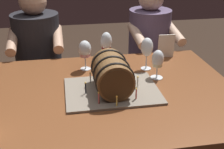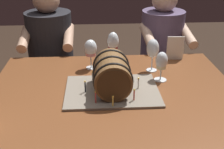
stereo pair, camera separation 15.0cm
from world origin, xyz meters
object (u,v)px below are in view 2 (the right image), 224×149
wine_glass_empty (153,49)px  person_seated_right (160,64)px  wine_glass_rose (91,49)px  wine_glass_red (113,43)px  wine_glass_white (162,62)px  person_seated_left (52,65)px  barrel_cake (112,77)px  dining_table (113,106)px  menu_card (175,48)px

wine_glass_empty → person_seated_right: (0.19, 0.56, -0.34)m
wine_glass_rose → wine_glass_red: wine_glass_red is taller
wine_glass_white → person_seated_left: size_ratio=0.15×
wine_glass_empty → wine_glass_rose: 0.37m
barrel_cake → wine_glass_empty: 0.37m
wine_glass_white → person_seated_left: (-0.71, 0.70, -0.30)m
dining_table → person_seated_left: bearing=118.4°
wine_glass_white → wine_glass_red: size_ratio=0.81×
wine_glass_empty → person_seated_right: 0.68m
dining_table → wine_glass_white: bearing=21.5°
wine_glass_rose → person_seated_left: person_seated_left is taller
wine_glass_empty → menu_card: (0.18, 0.17, -0.06)m
wine_glass_red → menu_card: (0.41, 0.05, -0.06)m
wine_glass_white → person_seated_right: bearing=76.9°
wine_glass_white → menu_card: 0.34m
wine_glass_white → wine_glass_red: bearing=134.8°
dining_table → wine_glass_empty: bearing=44.4°
wine_glass_red → wine_glass_empty: bearing=-27.4°
wine_glass_rose → menu_card: size_ratio=1.15×
dining_table → barrel_cake: 0.19m
wine_glass_white → person_seated_right: 0.78m
barrel_cake → wine_glass_empty: (0.26, 0.26, 0.05)m
wine_glass_rose → person_seated_right: (0.56, 0.51, -0.32)m
menu_card → person_seated_right: size_ratio=0.14×
wine_glass_red → person_seated_left: size_ratio=0.18×
wine_glass_empty → menu_card: size_ratio=1.25×
dining_table → barrel_cake: (-0.01, -0.01, 0.18)m
wine_glass_white → person_seated_left: person_seated_left is taller
barrel_cake → wine_glass_rose: size_ratio=2.64×
wine_glass_empty → wine_glass_white: size_ratio=1.17×
dining_table → person_seated_right: person_seated_right is taller
menu_card → person_seated_left: person_seated_left is taller
dining_table → wine_glass_white: size_ratio=7.80×
barrel_cake → person_seated_left: size_ratio=0.43×
dining_table → person_seated_right: 0.93m
wine_glass_rose → person_seated_right: 0.82m
person_seated_left → barrel_cake: bearing=-62.5°
dining_table → wine_glass_rose: bearing=111.3°
wine_glass_white → wine_glass_empty: bearing=100.4°
person_seated_right → wine_glass_empty: bearing=-108.4°
wine_glass_white → menu_card: wine_glass_white is taller
wine_glass_rose → barrel_cake: bearing=-70.9°
dining_table → person_seated_left: 0.92m
wine_glass_empty → wine_glass_rose: bearing=170.9°
menu_card → person_seated_left: bearing=158.6°
person_seated_right → barrel_cake: bearing=-118.4°
person_seated_right → wine_glass_rose: bearing=-137.7°
wine_glass_red → menu_card: wine_glass_red is taller
barrel_cake → person_seated_right: person_seated_right is taller
person_seated_left → wine_glass_rose: bearing=-57.8°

